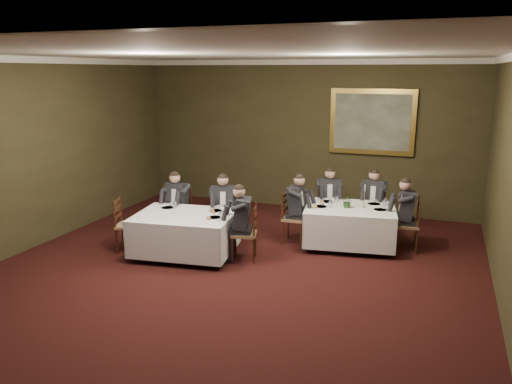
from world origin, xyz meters
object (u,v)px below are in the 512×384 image
Objects in this scene: diner_main_endleft at (295,217)px; chair_sec_backleft at (179,224)px; diner_sec_backleft at (178,213)px; chair_main_endright at (407,235)px; table_main at (349,223)px; candlestick at (364,199)px; diner_main_backright at (373,210)px; chair_main_backright at (372,220)px; chair_sec_endleft at (129,236)px; diner_main_endright at (407,223)px; table_second at (185,231)px; chair_sec_endright at (245,245)px; chair_main_endleft at (294,228)px; diner_sec_backright at (224,216)px; painting at (372,122)px; diner_main_backleft at (328,207)px; diner_sec_endright at (244,232)px; chair_sec_backright at (224,227)px; centerpiece at (348,201)px; chair_main_backleft at (328,218)px.

diner_main_endleft reaches higher than chair_sec_backleft.
diner_sec_backleft is (-0.00, -0.01, 0.23)m from chair_sec_backleft.
table_main is at bearing 93.41° from chair_main_endright.
diner_main_backright is at bearing 85.15° from candlestick.
chair_main_backright is 4.83m from chair_sec_endleft.
diner_main_endright is 1.35× the size of chair_sec_endleft.
diner_main_endright is (2.06, 0.33, 0.00)m from diner_main_endleft.
chair_main_backright and chair_sec_endleft have the same top height.
diner_main_backright is 4.83m from chair_sec_endleft.
diner_main_endright is at bearing 134.98° from chair_main_backright.
chair_sec_backleft is at bearing -167.14° from candlestick.
chair_sec_endright reaches higher than table_second.
chair_main_endleft is 3.11m from chair_sec_endleft.
diner_main_backright is 1.35× the size of chair_sec_endleft.
diner_sec_backright is (-2.64, -1.50, 0.23)m from chair_main_backright.
table_second is at bearing -124.72° from painting.
chair_sec_endright is at bearing 46.32° from diner_main_backleft.
chair_sec_backleft is 0.53× the size of painting.
diner_main_backright is 1.00× the size of diner_sec_endright.
painting is at bearing -38.86° from chair_sec_endright.
chair_sec_backleft is 1.10m from chair_sec_endleft.
table_second is 1.42× the size of diner_sec_endright.
diner_sec_backright reaches higher than chair_sec_backright.
diner_main_backleft is 3.06m from chair_sec_backleft.
painting reaches higher than diner_sec_backright.
chair_main_endleft is at bearing 93.39° from chair_main_endright.
diner_sec_backleft is (-0.59, 0.81, 0.06)m from table_second.
centerpiece is (3.21, 0.67, 0.38)m from diner_sec_backleft.
chair_main_backright is 2.23× the size of candlestick.
diner_main_backleft and diner_sec_backright have the same top height.
diner_main_endleft is 1.34m from chair_sec_endright.
diner_main_backleft is at bearing 64.08° from chair_main_endright.
diner_main_endright is (-0.01, -0.00, 0.23)m from chair_main_endright.
diner_sec_backleft is 1.11m from chair_sec_endleft.
diner_main_backleft is 0.92m from chair_main_backright.
diner_main_endright is 1.35× the size of chair_sec_backright.
centerpiece is (-0.05, -0.04, 0.44)m from table_main.
chair_main_endleft is 3.28m from painting.
chair_main_endright is 1.26m from centerpiece.
table_main is at bearing -165.05° from diner_sec_backleft.
diner_main_backright is at bearing 126.82° from chair_main_endleft.
diner_sec_endright is at bearing 114.56° from chair_main_endright.
diner_main_backleft reaches higher than chair_sec_backright.
diner_main_backright is at bearing -55.58° from diner_sec_endright.
table_second is at bearing 29.21° from chair_main_backleft.
chair_main_backleft is 3.89× the size of centerpiece.
chair_sec_backright is (0.92, 0.13, 0.00)m from chair_sec_backleft.
chair_sec_endleft is at bearing 18.93° from diner_sec_backright.
diner_main_endleft is 3.15m from painting.
diner_sec_backleft is at bearing 52.71° from diner_sec_endright.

